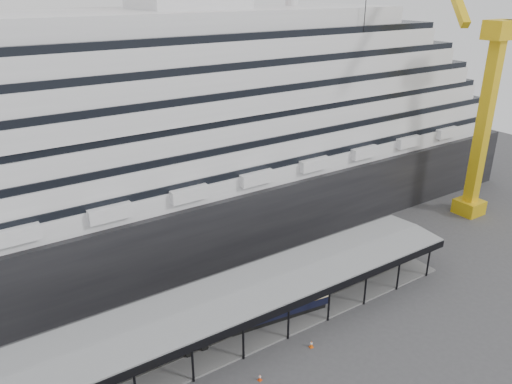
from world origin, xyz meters
The scene contains 7 objects.
ground centered at (0.00, 0.00, 0.00)m, with size 200.00×200.00×0.00m, color #3C3C3F.
cruise_ship centered at (0.05, 32.00, 18.35)m, with size 130.00×30.00×43.90m.
platform_canopy centered at (0.00, 5.00, 2.36)m, with size 56.00×9.18×5.30m.
crane_yellow centered at (47.06, 10.54, 19.96)m, with size 23.83×18.78×47.60m.
pullman_carriage centered at (0.50, 5.00, 2.41)m, with size 20.22×5.10×19.69m.
traffic_cone_mid centered at (-3.19, -2.58, 0.37)m, with size 0.47×0.47×0.75m.
traffic_cone_right centered at (4.12, -1.62, 0.42)m, with size 0.48×0.48×0.84m.
Camera 1 is at (-24.59, -34.09, 35.94)m, focal length 35.00 mm.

